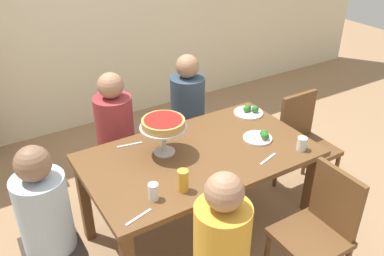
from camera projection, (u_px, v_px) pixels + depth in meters
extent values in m
plane|color=#9E7A56|center=(199.00, 232.00, 3.21)|extent=(12.00, 12.00, 0.00)
cube|color=brown|center=(200.00, 155.00, 2.85)|extent=(1.59, 0.92, 0.04)
cube|color=brown|center=(310.00, 193.00, 3.07)|extent=(0.07, 0.07, 0.70)
cube|color=brown|center=(85.00, 201.00, 3.00)|extent=(0.07, 0.07, 0.70)
cube|color=brown|center=(245.00, 145.00, 3.66)|extent=(0.07, 0.07, 0.70)
cylinder|color=silver|center=(44.00, 214.00, 2.36)|extent=(0.30, 0.30, 0.50)
sphere|color=#846047|center=(33.00, 164.00, 2.19)|extent=(0.20, 0.20, 0.20)
cube|color=#382D28|center=(120.00, 175.00, 3.48)|extent=(0.34, 0.34, 0.45)
cylinder|color=#993338|center=(115.00, 126.00, 3.25)|extent=(0.30, 0.30, 0.50)
sphere|color=#A87A5B|center=(110.00, 85.00, 3.08)|extent=(0.20, 0.20, 0.20)
cube|color=#382D28|center=(188.00, 149.00, 3.83)|extent=(0.34, 0.34, 0.45)
cylinder|color=#33475B|center=(188.00, 104.00, 3.59)|extent=(0.30, 0.30, 0.50)
sphere|color=#A87A5B|center=(187.00, 66.00, 3.42)|extent=(0.20, 0.20, 0.20)
cylinder|color=gold|center=(222.00, 244.00, 2.15)|extent=(0.30, 0.30, 0.50)
sphere|color=#A87A5B|center=(224.00, 192.00, 1.98)|extent=(0.20, 0.20, 0.20)
cube|color=brown|center=(310.00, 238.00, 2.56)|extent=(0.40, 0.40, 0.04)
cube|color=brown|center=(336.00, 200.00, 2.53)|extent=(0.04, 0.36, 0.42)
cylinder|color=brown|center=(305.00, 237.00, 2.88)|extent=(0.04, 0.04, 0.41)
cube|color=brown|center=(309.00, 149.00, 3.46)|extent=(0.40, 0.40, 0.04)
cube|color=brown|center=(297.00, 116.00, 3.47)|extent=(0.36, 0.04, 0.42)
cylinder|color=brown|center=(335.00, 175.00, 3.52)|extent=(0.04, 0.04, 0.41)
cylinder|color=brown|center=(305.00, 188.00, 3.36)|extent=(0.04, 0.04, 0.41)
cylinder|color=brown|center=(305.00, 156.00, 3.78)|extent=(0.04, 0.04, 0.41)
cylinder|color=brown|center=(276.00, 167.00, 3.62)|extent=(0.04, 0.04, 0.41)
cylinder|color=silver|center=(164.00, 152.00, 2.84)|extent=(0.15, 0.15, 0.01)
cylinder|color=silver|center=(164.00, 139.00, 2.79)|extent=(0.03, 0.03, 0.19)
cylinder|color=silver|center=(163.00, 127.00, 2.74)|extent=(0.32, 0.32, 0.01)
cylinder|color=tan|center=(163.00, 123.00, 2.73)|extent=(0.29, 0.29, 0.05)
cylinder|color=maroon|center=(163.00, 119.00, 2.72)|extent=(0.26, 0.26, 0.00)
cylinder|color=white|center=(258.00, 138.00, 3.00)|extent=(0.21, 0.21, 0.01)
sphere|color=#2D7028|center=(265.00, 136.00, 2.95)|extent=(0.06, 0.06, 0.06)
sphere|color=#2D7028|center=(264.00, 133.00, 2.98)|extent=(0.06, 0.06, 0.06)
cylinder|color=white|center=(248.00, 113.00, 3.35)|extent=(0.24, 0.24, 0.01)
sphere|color=#2D7028|center=(248.00, 107.00, 3.35)|extent=(0.06, 0.06, 0.06)
sphere|color=#2D7028|center=(255.00, 109.00, 3.33)|extent=(0.06, 0.06, 0.06)
sphere|color=#2D7028|center=(246.00, 109.00, 3.33)|extent=(0.05, 0.05, 0.05)
cylinder|color=gold|center=(183.00, 181.00, 2.45)|extent=(0.07, 0.07, 0.14)
cylinder|color=white|center=(153.00, 192.00, 2.39)|extent=(0.06, 0.06, 0.11)
cylinder|color=white|center=(302.00, 144.00, 2.85)|extent=(0.07, 0.07, 0.10)
cube|color=silver|center=(217.00, 182.00, 2.55)|extent=(0.18, 0.03, 0.00)
cube|color=silver|center=(130.00, 145.00, 2.93)|extent=(0.18, 0.05, 0.00)
cube|color=silver|center=(268.00, 159.00, 2.77)|extent=(0.18, 0.07, 0.00)
cube|color=silver|center=(139.00, 217.00, 2.27)|extent=(0.18, 0.06, 0.00)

